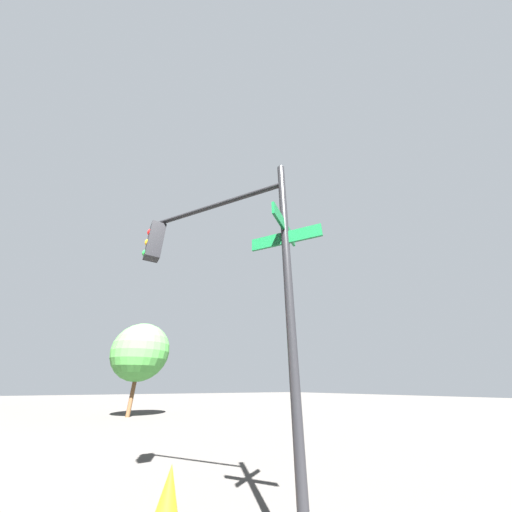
# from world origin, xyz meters

# --- Properties ---
(traffic_signal_near) EXTENTS (2.95, 2.16, 5.03)m
(traffic_signal_near) POSITION_xyz_m (-5.69, -6.47, 3.56)
(traffic_signal_near) COLOR black
(traffic_signal_near) RESTS_ON ground_plane
(street_tree) EXTENTS (3.47, 3.47, 5.26)m
(street_tree) POSITION_xyz_m (8.91, -7.54, 3.51)
(street_tree) COLOR #4C331E
(street_tree) RESTS_ON ground_plane
(traffic_cone) EXTENTS (0.36, 0.36, 0.62)m
(traffic_cone) POSITION_xyz_m (-4.97, -6.45, 0.31)
(traffic_cone) COLOR orange
(traffic_cone) RESTS_ON ground_plane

